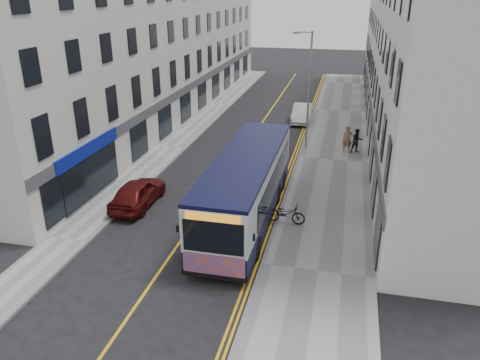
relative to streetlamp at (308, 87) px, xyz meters
The scene contains 17 objects.
ground 15.25m from the streetlamp, 106.58° to the right, with size 140.00×140.00×0.00m, color black.
pavement_east 5.20m from the streetlamp, 43.87° to the right, with size 4.50×64.00×0.12m, color #939496.
pavement_west 10.33m from the streetlamp, 167.70° to the right, with size 2.00×64.00×0.12m, color #939496.
kerb_east 4.76m from the streetlamp, 94.85° to the right, with size 0.18×64.00×0.13m, color slate.
kerb_west 9.45m from the streetlamp, 166.24° to the right, with size 0.18×64.00×0.13m, color slate.
road_centre_line 6.37m from the streetlamp, 154.37° to the right, with size 0.12×64.00×0.01m, color gold.
road_dbl_yellow_inner 4.85m from the streetlamp, 107.21° to the right, with size 0.10×64.00×0.01m, color gold.
road_dbl_yellow_outer 4.83m from the streetlamp, 101.85° to the right, with size 0.10×64.00×0.01m, color gold.
terrace_east 10.35m from the streetlamp, 43.68° to the left, with size 6.00×46.00×13.00m, color white.
terrace_west 15.06m from the streetlamp, 152.01° to the left, with size 6.00×46.00×13.00m, color silver.
streetlamp is the anchor object (origin of this frame).
city_bus 11.69m from the streetlamp, 98.77° to the right, with size 2.67×11.45×3.33m.
bicycle 12.05m from the streetlamp, 88.85° to the right, with size 0.66×1.90×1.00m, color black.
pedestrian_near 4.42m from the streetlamp, ahead, with size 0.67×0.44×1.83m, color #916242.
pedestrian_far 4.92m from the streetlamp, ahead, with size 0.81×0.63×1.66m, color black.
car_white 8.15m from the streetlamp, 97.66° to the left, with size 1.51×4.34×1.43m, color silver.
car_maroon 13.88m from the streetlamp, 124.44° to the right, with size 1.72×4.27×1.46m, color #4C0D0C.
Camera 1 is at (6.79, -17.41, 10.73)m, focal length 35.00 mm.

